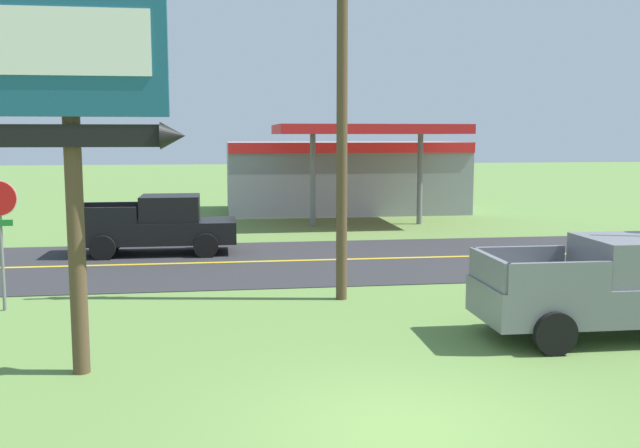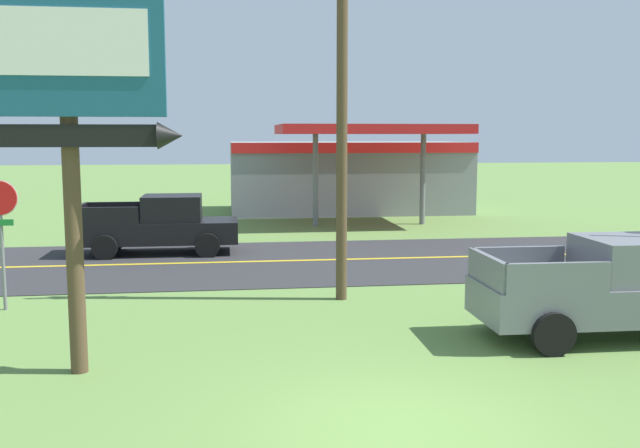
# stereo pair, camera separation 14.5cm
# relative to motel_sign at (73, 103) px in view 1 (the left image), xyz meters

# --- Properties ---
(ground_plane) EXTENTS (180.00, 180.00, 0.00)m
(ground_plane) POSITION_rel_motel_sign_xyz_m (4.65, -2.87, -4.44)
(ground_plane) COLOR #5B7F3D
(road_asphalt) EXTENTS (140.00, 8.00, 0.02)m
(road_asphalt) POSITION_rel_motel_sign_xyz_m (4.65, 10.13, -4.43)
(road_asphalt) COLOR #2B2B2D
(road_asphalt) RESTS_ON ground
(road_centre_line) EXTENTS (126.00, 0.20, 0.01)m
(road_centre_line) POSITION_rel_motel_sign_xyz_m (4.65, 10.13, -4.42)
(road_centre_line) COLOR gold
(road_centre_line) RESTS_ON road_asphalt
(motel_sign) EXTENTS (3.36, 0.54, 6.38)m
(motel_sign) POSITION_rel_motel_sign_xyz_m (0.00, 0.00, 0.00)
(motel_sign) COLOR brown
(motel_sign) RESTS_ON ground
(stop_sign) EXTENTS (0.80, 0.08, 2.95)m
(stop_sign) POSITION_rel_motel_sign_xyz_m (-2.61, 4.75, -2.42)
(stop_sign) COLOR slate
(stop_sign) RESTS_ON ground
(utility_pole) EXTENTS (1.85, 0.26, 9.96)m
(utility_pole) POSITION_rel_motel_sign_xyz_m (5.13, 4.81, 0.84)
(utility_pole) COLOR brown
(utility_pole) RESTS_ON ground
(gas_station) EXTENTS (12.00, 11.50, 4.40)m
(gas_station) POSITION_rel_motel_sign_xyz_m (8.67, 24.41, -2.50)
(gas_station) COLOR gray
(gas_station) RESTS_ON ground
(pickup_grey_parked_on_lawn) EXTENTS (5.23, 2.30, 1.96)m
(pickup_grey_parked_on_lawn) POSITION_rel_motel_sign_xyz_m (9.87, 0.91, -3.48)
(pickup_grey_parked_on_lawn) COLOR slate
(pickup_grey_parked_on_lawn) RESTS_ON ground
(pickup_black_on_road) EXTENTS (5.20, 2.24, 1.96)m
(pickup_black_on_road) POSITION_rel_motel_sign_xyz_m (0.23, 12.13, -3.48)
(pickup_black_on_road) COLOR black
(pickup_black_on_road) RESTS_ON ground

